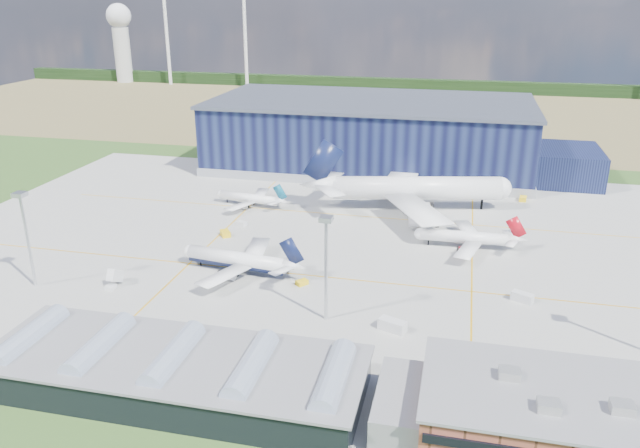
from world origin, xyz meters
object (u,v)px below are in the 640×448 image
at_px(airliner_red, 465,231).
at_px(airliner_regional, 248,193).
at_px(gse_tug_b, 302,283).
at_px(car_a, 484,386).
at_px(light_mast_west, 25,224).
at_px(gse_van_b, 522,297).
at_px(gse_tug_c, 523,199).
at_px(gse_van_c, 627,396).
at_px(gse_cart_b, 242,224).
at_px(car_b, 295,362).
at_px(airstair, 116,279).
at_px(light_mast_center, 326,252).
at_px(gse_van_a, 392,326).
at_px(airliner_navy, 237,252).
at_px(airliner_widebody, 417,176).
at_px(hangar, 378,137).
at_px(gse_tug_a, 225,234).
at_px(ops_building, 576,420).

relative_size(airliner_red, airliner_regional, 1.16).
bearing_deg(gse_tug_b, car_a, -0.32).
distance_m(airliner_red, airliner_regional, 70.95).
xyz_separation_m(light_mast_west, gse_van_b, (110.91, 17.55, -14.36)).
bearing_deg(gse_tug_c, gse_van_c, -76.44).
xyz_separation_m(gse_tug_c, gse_van_c, (9.47, -108.00, 0.33)).
distance_m(gse_cart_b, car_b, 75.39).
distance_m(gse_van_b, airstair, 93.53).
relative_size(light_mast_center, gse_tug_b, 8.44).
relative_size(light_mast_west, airstair, 4.98).
distance_m(light_mast_center, car_a, 39.84).
distance_m(light_mast_center, airstair, 53.80).
relative_size(gse_van_a, car_b, 1.76).
bearing_deg(gse_van_a, gse_tug_b, 75.84).
relative_size(airliner_regional, airstair, 5.56).
relative_size(airliner_navy, airliner_widebody, 0.50).
bearing_deg(airliner_regional, gse_tug_b, 130.20).
bearing_deg(airliner_navy, hangar, -92.55).
bearing_deg(hangar, gse_tug_a, -109.98).
bearing_deg(airliner_widebody, gse_tug_b, -121.64).
bearing_deg(ops_building, gse_van_b, 94.92).
bearing_deg(gse_tug_c, airliner_navy, -125.84).
bearing_deg(gse_van_c, airliner_regional, 33.46).
bearing_deg(light_mast_west, light_mast_center, 0.00).
bearing_deg(light_mast_west, gse_van_a, -1.21).
distance_m(hangar, airliner_red, 86.05).
bearing_deg(gse_van_c, ops_building, 127.14).
bearing_deg(airliner_regional, car_b, 123.69).
relative_size(gse_van_b, gse_van_c, 1.04).
relative_size(airliner_navy, gse_tug_a, 8.87).
xyz_separation_m(airliner_red, gse_cart_b, (-64.04, 2.53, -4.22)).
height_order(airliner_widebody, gse_tug_b, airliner_widebody).
bearing_deg(airliner_regional, gse_van_a, 137.76).
distance_m(light_mast_center, airliner_widebody, 76.66).
distance_m(gse_van_a, gse_van_c, 43.68).
bearing_deg(gse_tug_c, airstair, -129.73).
relative_size(hangar, airliner_navy, 4.35).
distance_m(airliner_regional, car_a, 111.64).
distance_m(ops_building, gse_tug_b, 70.19).
distance_m(light_mast_west, airliner_red, 108.61).
distance_m(gse_van_b, gse_cart_b, 83.46).
relative_size(gse_tug_b, gse_van_b, 0.58).
height_order(airliner_regional, gse_tug_b, airliner_regional).
relative_size(hangar, light_mast_west, 6.30).
bearing_deg(ops_building, hangar, 108.63).
xyz_separation_m(airliner_navy, gse_tug_b, (17.30, -3.41, -4.84)).
bearing_deg(airliner_widebody, airstair, -144.51).
xyz_separation_m(ops_building, gse_tug_b, (-54.03, 44.60, -4.20)).
bearing_deg(gse_tug_c, car_b, -104.96).
xyz_separation_m(ops_building, gse_van_b, (-4.10, 47.55, -3.72)).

